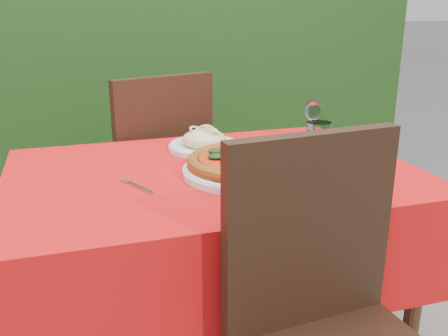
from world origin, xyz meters
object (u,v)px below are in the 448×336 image
object	(u,v)px
pasta_plate	(204,142)
fork	(140,188)
chair_near	(331,320)
water_glass	(318,140)
chair_far	(155,169)
pizza_plate	(244,164)
wine_glass	(313,112)

from	to	relation	value
pasta_plate	fork	distance (m)	0.43
chair_near	water_glass	bearing A→B (deg)	60.77
water_glass	chair_far	bearing A→B (deg)	129.68
pizza_plate	water_glass	bearing A→B (deg)	22.97
pizza_plate	water_glass	size ratio (longest dim) A/B	3.39
pizza_plate	fork	bearing A→B (deg)	-175.34
pizza_plate	wine_glass	xyz separation A→B (m)	(0.38, 0.30, 0.08)
water_glass	fork	world-z (taller)	water_glass
wine_glass	fork	size ratio (longest dim) A/B	0.93
pizza_plate	fork	size ratio (longest dim) A/B	2.27
fork	chair_near	bearing A→B (deg)	-77.88
chair_far	pizza_plate	bearing A→B (deg)	85.69
pizza_plate	pasta_plate	bearing A→B (deg)	98.52
chair_near	fork	distance (m)	0.62
chair_near	chair_far	bearing A→B (deg)	93.94
chair_far	water_glass	bearing A→B (deg)	112.78
chair_far	water_glass	size ratio (longest dim) A/B	8.77
chair_far	fork	world-z (taller)	chair_far
pasta_plate	chair_far	bearing A→B (deg)	105.49
chair_near	fork	xyz separation A→B (m)	(-0.36, 0.47, 0.19)
water_glass	wine_glass	bearing A→B (deg)	70.23
pizza_plate	wine_glass	world-z (taller)	wine_glass
chair_near	pasta_plate	distance (m)	0.83
water_glass	wine_glass	world-z (taller)	wine_glass
pasta_plate	chair_near	bearing A→B (deg)	-84.33
pizza_plate	chair_near	bearing A→B (deg)	-86.05
chair_near	pasta_plate	size ratio (longest dim) A/B	3.82
chair_far	pasta_plate	size ratio (longest dim) A/B	3.82
chair_far	pasta_plate	bearing A→B (deg)	88.59
pasta_plate	fork	bearing A→B (deg)	-130.25
fork	pasta_plate	bearing A→B (deg)	24.97
water_glass	fork	xyz separation A→B (m)	(-0.64, -0.16, -0.05)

